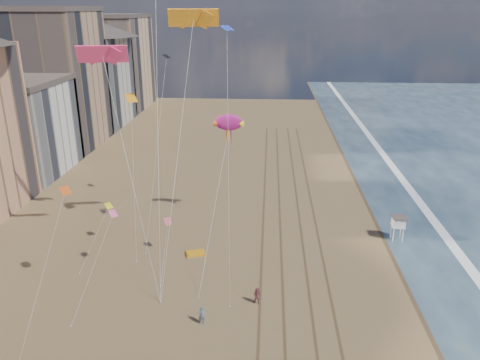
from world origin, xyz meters
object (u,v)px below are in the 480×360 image
at_px(show_kite, 229,123).
at_px(grounded_kite, 196,253).
at_px(kite_flyer_b, 257,296).
at_px(lifeguard_stand, 398,222).
at_px(kite_flyer_a, 202,315).

bearing_deg(show_kite, grounded_kite, -109.59).
height_order(grounded_kite, kite_flyer_b, kite_flyer_b).
height_order(lifeguard_stand, grounded_kite, lifeguard_stand).
height_order(grounded_kite, kite_flyer_a, kite_flyer_a).
height_order(show_kite, kite_flyer_b, show_kite).
height_order(lifeguard_stand, kite_flyer_a, lifeguard_stand).
height_order(lifeguard_stand, show_kite, show_kite).
height_order(grounded_kite, show_kite, show_kite).
bearing_deg(lifeguard_stand, kite_flyer_a, -140.52).
relative_size(lifeguard_stand, grounded_kite, 1.43).
relative_size(lifeguard_stand, kite_flyer_a, 1.71).
bearing_deg(show_kite, kite_flyer_b, -77.01).
xyz_separation_m(show_kite, kite_flyer_b, (4.49, -19.48, -13.47)).
bearing_deg(show_kite, lifeguard_stand, -10.29).
relative_size(lifeguard_stand, kite_flyer_b, 1.77).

